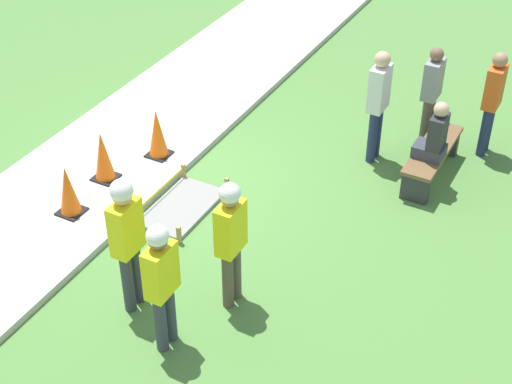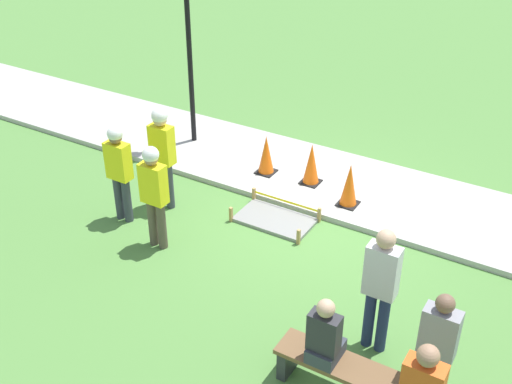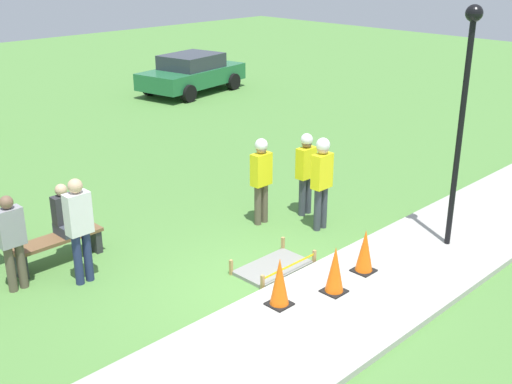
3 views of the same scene
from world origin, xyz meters
name	(u,v)px [view 1 (image 1 of 3)]	position (x,y,z in m)	size (l,w,h in m)	color
ground_plane	(178,179)	(0.00, 0.00, 0.00)	(60.00, 60.00, 0.00)	#51843D
sidewalk	(115,156)	(0.00, -1.15, 0.05)	(28.00, 2.29, 0.10)	#ADAAA3
wet_concrete_patch	(182,207)	(0.59, 0.45, 0.04)	(1.31, 0.79, 0.27)	gray
traffic_cone_near_patch	(157,133)	(-0.29, -0.52, 0.48)	(0.34, 0.34, 0.77)	black
traffic_cone_far_patch	(103,156)	(0.59, -0.86, 0.48)	(0.34, 0.34, 0.77)	black
traffic_cone_sidewalk_edge	(68,191)	(1.47, -0.77, 0.47)	(0.34, 0.34, 0.74)	black
park_bench	(432,157)	(-1.87, 3.23, 0.33)	(1.59, 0.44, 0.48)	#2D2D33
person_seated_on_bench	(435,136)	(-1.64, 3.28, 0.83)	(0.36, 0.44, 0.89)	#383D47
worker_supervisor	(127,233)	(2.44, 0.97, 1.10)	(0.40, 0.26, 1.83)	#383D47
worker_assistant	(161,277)	(2.78, 1.67, 1.00)	(0.40, 0.25, 1.70)	#383D47
worker_trainee	(231,234)	(1.83, 1.97, 1.03)	(0.40, 0.25, 1.73)	brown
bystander_in_orange_shirt	(492,98)	(-2.87, 3.75, 0.95)	(0.40, 0.22, 1.68)	navy
bystander_in_gray_shirt	(378,100)	(-1.90, 2.31, 1.02)	(0.40, 0.23, 1.79)	navy
bystander_in_white_shirt	(432,90)	(-2.78, 2.85, 0.90)	(0.40, 0.22, 1.60)	brown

